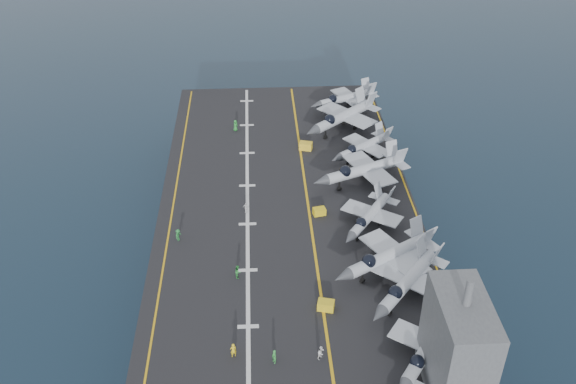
{
  "coord_description": "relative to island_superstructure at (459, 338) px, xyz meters",
  "views": [
    {
      "loc": [
        -4.35,
        -73.39,
        64.97
      ],
      "look_at": [
        0.0,
        4.0,
        13.0
      ],
      "focal_mm": 40.0,
      "sensor_mm": 36.0,
      "label": 1
    }
  ],
  "objects": [
    {
      "name": "deck_edge_port",
      "position": [
        -32.0,
        30.0,
        -7.48
      ],
      "size": [
        0.25,
        90.0,
        0.02
      ],
      "primitive_type": "cube",
      "color": "gold",
      "rests_on": "flight_deck"
    },
    {
      "name": "fighter_jet_5",
      "position": [
        -2.9,
        39.62,
        -4.78
      ],
      "size": [
        18.54,
        15.79,
        5.45
      ],
      "primitive_type": null,
      "color": "#8B949A",
      "rests_on": "flight_deck"
    },
    {
      "name": "tow_cart_c",
      "position": [
        -11.05,
        50.76,
        -6.86
      ],
      "size": [
        2.42,
        1.9,
        1.28
      ],
      "primitive_type": null,
      "color": "gold",
      "rests_on": "flight_deck"
    },
    {
      "name": "fighter_jet_2",
      "position": [
        -1.56,
        14.11,
        -4.95
      ],
      "size": [
        16.9,
        17.52,
        5.09
      ],
      "primitive_type": null,
      "color": "#99A0AA",
      "rests_on": "flight_deck"
    },
    {
      "name": "crew_2",
      "position": [
        -22.23,
        18.79,
        -6.58
      ],
      "size": [
        0.76,
        1.12,
        1.84
      ],
      "primitive_type": "imported",
      "color": "green",
      "rests_on": "flight_deck"
    },
    {
      "name": "tow_cart_b",
      "position": [
        -10.59,
        31.78,
        -6.97
      ],
      "size": [
        1.97,
        1.5,
        1.06
      ],
      "primitive_type": null,
      "color": "gold",
      "rests_on": "flight_deck"
    },
    {
      "name": "landing_centerline",
      "position": [
        -21.0,
        30.0,
        -7.48
      ],
      "size": [
        0.5,
        90.0,
        0.02
      ],
      "primitive_type": "cube",
      "color": "silver",
      "rests_on": "flight_deck"
    },
    {
      "name": "ground",
      "position": [
        -15.0,
        30.0,
        -17.9
      ],
      "size": [
        500.0,
        500.0,
        0.0
      ],
      "primitive_type": "plane",
      "color": "#142135",
      "rests_on": "ground"
    },
    {
      "name": "fighter_jet_6",
      "position": [
        -1.73,
        47.56,
        -5.28
      ],
      "size": [
        15.37,
        14.53,
        4.45
      ],
      "primitive_type": null,
      "color": "#91999E",
      "rests_on": "flight_deck"
    },
    {
      "name": "fighter_jet_3",
      "position": [
        -2.93,
        19.01,
        -4.84
      ],
      "size": [
        18.37,
        16.54,
        5.32
      ],
      "primitive_type": null,
      "color": "#949CA5",
      "rests_on": "flight_deck"
    },
    {
      "name": "crew_4",
      "position": [
        -21.19,
        32.93,
        -6.67
      ],
      "size": [
        1.11,
        0.86,
        1.65
      ],
      "primitive_type": "imported",
      "color": "silver",
      "rests_on": "flight_deck"
    },
    {
      "name": "fighter_jet_7",
      "position": [
        -3.88,
        57.29,
        -4.63
      ],
      "size": [
        19.71,
        19.25,
        5.75
      ],
      "primitive_type": null,
      "color": "gray",
      "rests_on": "flight_deck"
    },
    {
      "name": "fighter_jet_8",
      "position": [
        -2.24,
        65.65,
        -5.14
      ],
      "size": [
        16.16,
        13.98,
        4.72
      ],
      "primitive_type": null,
      "color": "gray",
      "rests_on": "flight_deck"
    },
    {
      "name": "deck_edge_stbd",
      "position": [
        3.5,
        30.0,
        -7.48
      ],
      "size": [
        0.25,
        90.0,
        0.02
      ],
      "primitive_type": "cube",
      "color": "gold",
      "rests_on": "flight_deck"
    },
    {
      "name": "crew_5",
      "position": [
        -23.01,
        58.19,
        -6.49
      ],
      "size": [
        1.34,
        1.45,
        2.02
      ],
      "primitive_type": "imported",
      "color": "#268C33",
      "rests_on": "flight_deck"
    },
    {
      "name": "island_superstructure",
      "position": [
        0.0,
        0.0,
        0.0
      ],
      "size": [
        5.0,
        10.0,
        15.0
      ],
      "primitive_type": null,
      "color": "#56595E",
      "rests_on": "flight_deck"
    },
    {
      "name": "crew_7",
      "position": [
        -13.0,
        4.82,
        -6.61
      ],
      "size": [
        1.26,
        1.27,
        1.79
      ],
      "primitive_type": "imported",
      "color": "silver",
      "rests_on": "flight_deck"
    },
    {
      "name": "foul_line",
      "position": [
        -12.0,
        30.0,
        -7.48
      ],
      "size": [
        0.35,
        90.0,
        0.02
      ],
      "primitive_type": "cube",
      "color": "gold",
      "rests_on": "flight_deck"
    },
    {
      "name": "fighter_jet_4",
      "position": [
        -3.89,
        28.3,
        -5.28
      ],
      "size": [
        14.3,
        15.35,
        4.44
      ],
      "primitive_type": null,
      "color": "#A4ADB3",
      "rests_on": "flight_deck"
    },
    {
      "name": "crew_3",
      "position": [
        -30.46,
        26.88,
        -6.62
      ],
      "size": [
        1.08,
        1.25,
        1.75
      ],
      "primitive_type": "imported",
      "color": "#217D33",
      "rests_on": "flight_deck"
    },
    {
      "name": "tow_cart_a",
      "position": [
        -11.67,
        12.41,
        -6.91
      ],
      "size": [
        2.22,
        1.73,
        1.18
      ],
      "primitive_type": null,
      "color": "gold",
      "rests_on": "flight_deck"
    },
    {
      "name": "crew_1",
      "position": [
        -22.62,
        5.62,
        -6.54
      ],
      "size": [
        1.32,
        1.06,
        1.92
      ],
      "primitive_type": "imported",
      "color": "yellow",
      "rests_on": "flight_deck"
    },
    {
      "name": "flight_deck",
      "position": [
        -15.0,
        30.0,
        -7.7
      ],
      "size": [
        38.0,
        92.0,
        0.4
      ],
      "primitive_type": "cube",
      "color": "black",
      "rests_on": "hull"
    },
    {
      "name": "hull",
      "position": [
        -15.0,
        30.0,
        -12.9
      ],
      "size": [
        36.0,
        90.0,
        10.0
      ],
      "primitive_type": "cube",
      "color": "#56595E",
      "rests_on": "ground"
    },
    {
      "name": "fighter_jet_1",
      "position": [
        -1.61,
        3.74,
        -5.17
      ],
      "size": [
        15.11,
        16.11,
        4.66
      ],
      "primitive_type": null,
      "color": "#8D959B",
      "rests_on": "flight_deck"
    },
    {
      "name": "crew_6",
      "position": [
        -18.16,
        4.51,
        -6.61
      ],
      "size": [
        1.13,
        1.28,
        1.79
      ],
      "primitive_type": "imported",
      "color": "green",
      "rests_on": "flight_deck"
    }
  ]
}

